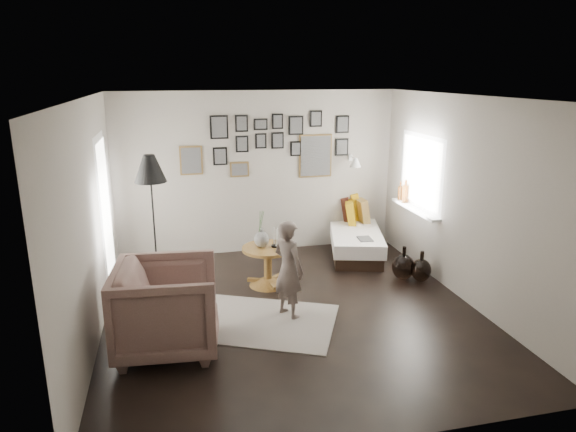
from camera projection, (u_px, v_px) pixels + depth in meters
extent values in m
plane|color=black|center=(293.00, 312.00, 6.34)|extent=(4.80, 4.80, 0.00)
plane|color=gray|center=(258.00, 173.00, 8.24)|extent=(4.50, 0.00, 4.50)
plane|color=gray|center=(372.00, 294.00, 3.74)|extent=(4.50, 0.00, 4.50)
plane|color=gray|center=(90.00, 223.00, 5.50)|extent=(0.00, 4.80, 4.80)
plane|color=gray|center=(466.00, 200.00, 6.48)|extent=(0.00, 4.80, 4.80)
plane|color=white|center=(294.00, 97.00, 5.64)|extent=(4.80, 4.80, 0.00)
plane|color=white|center=(106.00, 216.00, 6.69)|extent=(0.00, 2.14, 2.14)
plane|color=white|center=(106.00, 216.00, 6.69)|extent=(0.00, 1.88, 1.88)
plane|color=white|center=(106.00, 216.00, 6.69)|extent=(0.00, 1.93, 1.93)
plane|color=white|center=(421.00, 172.00, 7.57)|extent=(0.00, 1.30, 1.30)
plane|color=white|center=(421.00, 172.00, 7.57)|extent=(0.00, 1.14, 1.14)
cube|color=white|center=(415.00, 209.00, 7.71)|extent=(0.15, 1.32, 0.04)
cylinder|color=#8C4C14|center=(405.00, 194.00, 7.99)|extent=(0.10, 0.10, 0.28)
cylinder|color=#8C4C14|center=(400.00, 193.00, 8.16)|extent=(0.08, 0.08, 0.22)
cube|color=brown|center=(191.00, 160.00, 7.93)|extent=(0.35, 0.03, 0.45)
cube|color=black|center=(191.00, 161.00, 7.91)|extent=(0.30, 0.01, 0.40)
cube|color=black|center=(219.00, 127.00, 7.89)|extent=(0.28, 0.03, 0.36)
cube|color=black|center=(219.00, 127.00, 7.88)|extent=(0.23, 0.01, 0.31)
cube|color=black|center=(220.00, 156.00, 8.01)|extent=(0.22, 0.03, 0.28)
cube|color=black|center=(220.00, 156.00, 8.00)|extent=(0.17, 0.01, 0.23)
cube|color=black|center=(242.00, 123.00, 7.96)|extent=(0.20, 0.03, 0.26)
cube|color=black|center=(242.00, 124.00, 7.94)|extent=(0.15, 0.01, 0.21)
cube|color=black|center=(242.00, 144.00, 8.04)|extent=(0.20, 0.03, 0.26)
cube|color=black|center=(242.00, 144.00, 8.03)|extent=(0.15, 0.01, 0.21)
cube|color=black|center=(261.00, 124.00, 8.03)|extent=(0.22, 0.03, 0.18)
cube|color=black|center=(261.00, 124.00, 8.01)|extent=(0.17, 0.01, 0.13)
cube|color=black|center=(261.00, 141.00, 8.10)|extent=(0.18, 0.03, 0.24)
cube|color=black|center=(261.00, 141.00, 8.08)|extent=(0.13, 0.01, 0.19)
cube|color=black|center=(277.00, 121.00, 8.08)|extent=(0.18, 0.03, 0.24)
cube|color=black|center=(278.00, 121.00, 8.06)|extent=(0.13, 0.01, 0.19)
cube|color=black|center=(278.00, 140.00, 8.16)|extent=(0.20, 0.03, 0.26)
cube|color=black|center=(278.00, 141.00, 8.14)|extent=(0.15, 0.01, 0.21)
cube|color=black|center=(296.00, 125.00, 8.16)|extent=(0.24, 0.03, 0.30)
cube|color=black|center=(296.00, 126.00, 8.14)|extent=(0.19, 0.01, 0.25)
cube|color=black|center=(296.00, 149.00, 8.26)|extent=(0.18, 0.03, 0.24)
cube|color=black|center=(296.00, 149.00, 8.24)|extent=(0.13, 0.01, 0.19)
cube|color=brown|center=(315.00, 156.00, 8.37)|extent=(0.55, 0.03, 0.70)
cube|color=black|center=(316.00, 156.00, 8.35)|extent=(0.50, 0.01, 0.65)
cube|color=black|center=(316.00, 119.00, 8.21)|extent=(0.20, 0.03, 0.26)
cube|color=black|center=(316.00, 119.00, 8.19)|extent=(0.15, 0.01, 0.21)
cube|color=black|center=(342.00, 124.00, 8.33)|extent=(0.22, 0.03, 0.28)
cube|color=black|center=(343.00, 124.00, 8.31)|extent=(0.17, 0.01, 0.23)
cube|color=black|center=(342.00, 147.00, 8.43)|extent=(0.22, 0.03, 0.28)
cube|color=black|center=(342.00, 147.00, 8.41)|extent=(0.17, 0.01, 0.23)
cube|color=brown|center=(240.00, 169.00, 8.14)|extent=(0.30, 0.03, 0.24)
cube|color=black|center=(240.00, 169.00, 8.12)|extent=(0.25, 0.01, 0.19)
cube|color=white|center=(350.00, 158.00, 8.50)|extent=(0.06, 0.04, 0.10)
cylinder|color=white|center=(353.00, 158.00, 8.38)|extent=(0.02, 0.24, 0.02)
cone|color=white|center=(356.00, 163.00, 8.28)|extent=(0.18, 0.18, 0.14)
cube|color=silver|center=(259.00, 321.00, 6.10)|extent=(2.12, 1.86, 0.01)
cone|color=brown|center=(268.00, 281.00, 7.15)|extent=(0.53, 0.53, 0.10)
cylinder|color=brown|center=(268.00, 266.00, 7.09)|extent=(0.11, 0.11, 0.40)
cylinder|color=brown|center=(268.00, 249.00, 7.02)|extent=(0.71, 0.71, 0.04)
ellipsoid|color=black|center=(262.00, 239.00, 6.99)|extent=(0.20, 0.20, 0.22)
cylinder|color=black|center=(261.00, 230.00, 6.95)|extent=(0.06, 0.06, 0.04)
cylinder|color=black|center=(276.00, 246.00, 7.04)|extent=(0.12, 0.12, 0.02)
cube|color=black|center=(355.00, 247.00, 8.43)|extent=(1.15, 1.85, 0.20)
cube|color=white|center=(355.00, 235.00, 8.38)|extent=(1.23, 1.92, 0.22)
cube|color=#AE7A09|center=(343.00, 205.00, 8.96)|extent=(0.27, 0.53, 0.50)
cube|color=black|center=(337.00, 208.00, 8.85)|extent=(0.35, 0.49, 0.45)
cube|color=brown|center=(353.00, 210.00, 8.77)|extent=(0.22, 0.44, 0.43)
cube|color=#AE7A09|center=(346.00, 213.00, 8.61)|extent=(0.32, 0.46, 0.41)
cube|color=black|center=(365.00, 239.00, 7.82)|extent=(0.22, 0.29, 0.01)
imported|color=brown|center=(167.00, 307.00, 5.38)|extent=(1.15, 1.12, 0.97)
cube|color=beige|center=(170.00, 305.00, 5.43)|extent=(0.49, 0.50, 0.20)
cylinder|color=black|center=(158.00, 283.00, 7.19)|extent=(0.28, 0.28, 0.03)
cylinder|color=black|center=(154.00, 229.00, 6.98)|extent=(0.02, 0.02, 1.62)
cone|color=black|center=(150.00, 168.00, 6.76)|extent=(0.43, 0.43, 0.36)
cube|color=black|center=(141.00, 329.00, 5.54)|extent=(0.24, 0.13, 0.32)
cube|color=beige|center=(144.00, 329.00, 5.53)|extent=(0.25, 0.16, 0.32)
ellipsoid|color=black|center=(403.00, 267.00, 7.32)|extent=(0.32, 0.32, 0.37)
cylinder|color=black|center=(404.00, 251.00, 7.25)|extent=(0.05, 0.05, 0.11)
ellipsoid|color=black|center=(421.00, 270.00, 7.26)|extent=(0.29, 0.29, 0.33)
cylinder|color=black|center=(422.00, 255.00, 7.20)|extent=(0.05, 0.05, 0.11)
imported|color=#5D5049|center=(289.00, 269.00, 6.10)|extent=(0.47, 0.53, 1.21)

